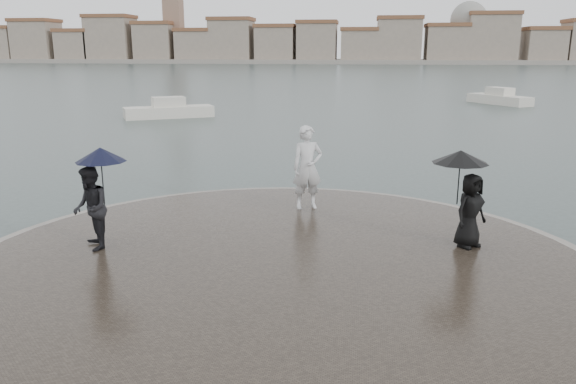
# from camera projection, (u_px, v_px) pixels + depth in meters

# --- Properties ---
(kerb_ring) EXTENTS (12.50, 12.50, 0.32)m
(kerb_ring) POSITION_uv_depth(u_px,v_px,m) (279.00, 277.00, 10.35)
(kerb_ring) COLOR gray
(kerb_ring) RESTS_ON ground
(quay_tip) EXTENTS (11.90, 11.90, 0.36)m
(quay_tip) POSITION_uv_depth(u_px,v_px,m) (279.00, 276.00, 10.35)
(quay_tip) COLOR #2D261E
(quay_tip) RESTS_ON ground
(statue) EXTENTS (0.88, 0.72, 2.07)m
(statue) POSITION_uv_depth(u_px,v_px,m) (307.00, 167.00, 13.86)
(statue) COLOR silver
(statue) RESTS_ON quay_tip
(visitor_left) EXTENTS (1.23, 1.10, 2.04)m
(visitor_left) POSITION_uv_depth(u_px,v_px,m) (93.00, 196.00, 11.00)
(visitor_left) COLOR black
(visitor_left) RESTS_ON quay_tip
(visitor_right) EXTENTS (1.24, 1.11, 1.95)m
(visitor_right) POSITION_uv_depth(u_px,v_px,m) (467.00, 190.00, 11.14)
(visitor_right) COLOR black
(visitor_right) RESTS_ON quay_tip
(far_skyline) EXTENTS (260.00, 20.00, 37.00)m
(far_skyline) POSITION_uv_depth(u_px,v_px,m) (337.00, 44.00, 160.78)
(far_skyline) COLOR gray
(far_skyline) RESTS_ON ground
(boats) EXTENTS (40.19, 16.79, 1.50)m
(boats) POSITION_uv_depth(u_px,v_px,m) (470.00, 107.00, 38.56)
(boats) COLOR beige
(boats) RESTS_ON ground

